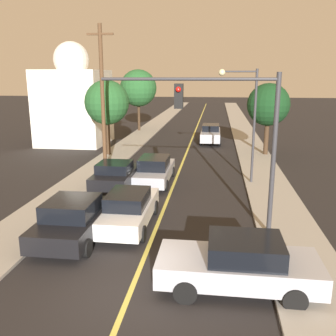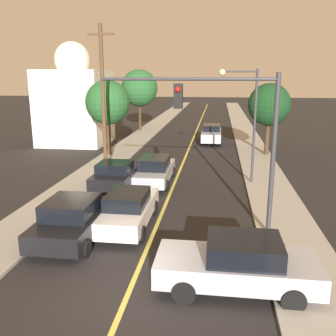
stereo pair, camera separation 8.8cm
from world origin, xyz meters
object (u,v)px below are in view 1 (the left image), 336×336
Objects in this scene: car_outer_lane_front at (74,219)px; tree_left_near at (107,103)px; car_near_lane_front at (129,209)px; domed_building_left at (74,102)px; utility_pole_left at (103,98)px; car_near_lane_second at (155,170)px; traffic_signal_mast at (230,123)px; streetlamp_right at (245,109)px; tree_left_far at (138,88)px; car_far_oncoming at (211,134)px; car_outer_lane_second at (116,176)px; tree_right_near at (268,105)px; car_crossing_right at (240,263)px.

car_outer_lane_front is 15.59m from tree_left_near.
car_near_lane_front is at bearing -70.57° from tree_left_near.
utility_pole_left is at bearing -60.06° from domed_building_left.
domed_building_left is (-9.21, 11.88, 2.99)m from car_near_lane_second.
utility_pole_left is at bearing -76.14° from tree_left_near.
traffic_signal_mast is 11.37m from utility_pole_left.
streetlamp_right is at bearing -33.78° from tree_left_near.
domed_building_left reaches higher than tree_left_far.
car_far_oncoming is 10.69m from tree_left_near.
car_near_lane_front is 5.32m from traffic_signal_mast.
car_outer_lane_second is 7.94m from streetlamp_right.
car_outer_lane_second is at bearing -61.69° from domed_building_left.
tree_left_near reaches higher than car_outer_lane_front.
tree_right_near is (3.33, 15.24, -0.45)m from traffic_signal_mast.
car_far_oncoming is at bearing 77.93° from car_near_lane_second.
car_outer_lane_front is 28.40m from tree_left_far.
tree_left_far reaches higher than car_outer_lane_front.
car_outer_lane_second reaches higher than car_near_lane_second.
traffic_signal_mast is (3.94, -0.20, 3.57)m from car_near_lane_front.
car_near_lane_second is at bearing 47.43° from car_outer_lane_second.
car_outer_lane_front reaches higher than car_crossing_right.
tree_right_near reaches higher than car_near_lane_second.
car_near_lane_front is 0.71× the size of tree_left_far.
car_crossing_right is 32.21m from tree_left_far.
car_near_lane_front is 1.00× the size of car_crossing_right.
domed_building_left is (-7.44, 13.81, 2.91)m from car_outer_lane_second.
utility_pole_left is 1.35× the size of tree_left_far.
utility_pole_left reaches higher than car_near_lane_second.
streetlamp_right is (0.75, 11.11, 3.45)m from car_crossing_right.
streetlamp_right is 0.71× the size of domed_building_left.
car_near_lane_second is 0.74× the size of traffic_signal_mast.
tree_left_near is (-4.76, 7.07, 3.28)m from car_near_lane_second.
domed_building_left is at bearing 119.94° from utility_pole_left.
car_far_oncoming is at bearing 92.81° from traffic_signal_mast.
car_outer_lane_second is at bearing -130.60° from tree_right_near.
car_far_oncoming is at bearing 40.97° from tree_left_near.
car_far_oncoming is at bearing 77.71° from car_outer_lane_front.
car_near_lane_second is 1.04× the size of car_crossing_right.
streetlamp_right reaches higher than tree_right_near.
tree_left_far is 9.22m from domed_building_left.
streetlamp_right is at bearing 81.92° from traffic_signal_mast.
car_near_lane_second is 11.36m from car_crossing_right.
tree_left_far is (-0.29, 12.99, 0.64)m from tree_left_near.
streetlamp_right is (4.96, 0.57, 3.47)m from car_near_lane_second.
domed_building_left is at bearing 8.79° from car_far_oncoming.
streetlamp_right is 8.38m from tree_right_near.
car_outer_lane_front is at bearing -83.32° from tree_left_far.
tree_right_near is (2.31, 8.05, -0.36)m from streetlamp_right.
tree_left_near is (-1.26, 5.10, -0.67)m from utility_pole_left.
traffic_signal_mast reaches higher than tree_right_near.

